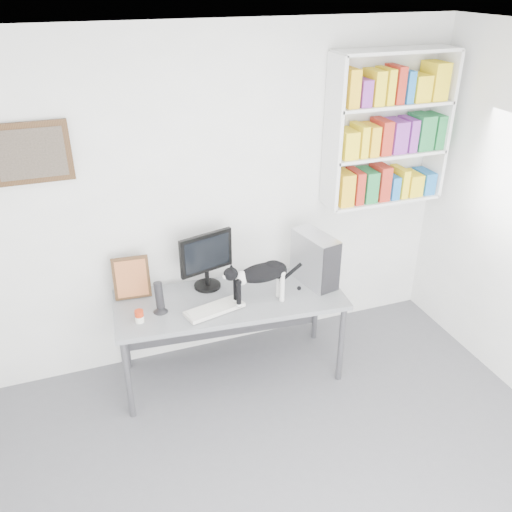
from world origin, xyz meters
name	(u,v)px	position (x,y,z in m)	size (l,w,h in m)	color
room	(334,349)	(0.00, 0.00, 1.35)	(4.01, 4.01, 2.70)	#59595E
bookshelf	(388,129)	(1.40, 1.85, 1.85)	(1.03, 0.28, 1.24)	white
wall_art	(31,153)	(-1.30, 1.97, 1.90)	(0.52, 0.04, 0.42)	#462E16
desk	(231,337)	(-0.06, 1.55, 0.37)	(1.76, 0.69, 0.74)	gray
monitor	(206,260)	(-0.18, 1.77, 0.97)	(0.45, 0.22, 0.48)	black
keyboard	(214,309)	(-0.22, 1.42, 0.75)	(0.45, 0.17, 0.03)	beige
pc_tower	(315,259)	(0.66, 1.56, 0.94)	(0.19, 0.42, 0.42)	#B5B4B9
speaker	(159,297)	(-0.60, 1.54, 0.86)	(0.11, 0.11, 0.26)	black
leaning_print	(131,277)	(-0.76, 1.83, 0.91)	(0.28, 0.11, 0.34)	#462E16
soup_can	(139,316)	(-0.77, 1.47, 0.78)	(0.06, 0.06, 0.09)	red
cat	(261,283)	(0.14, 1.41, 0.91)	(0.57, 0.15, 0.35)	black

